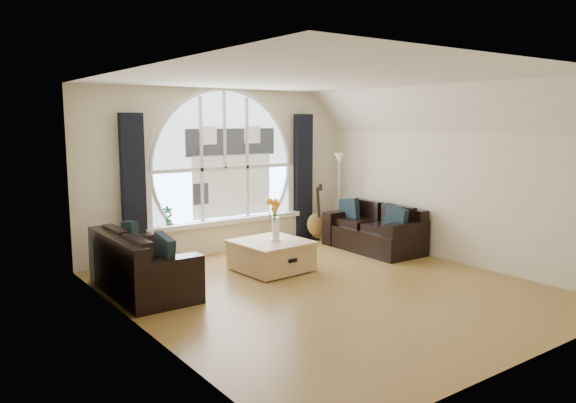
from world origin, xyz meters
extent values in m
cube|color=brown|center=(0.00, 0.00, 0.00)|extent=(5.00, 5.50, 0.01)
cube|color=silver|center=(0.00, 0.00, 2.70)|extent=(5.00, 5.50, 0.01)
cube|color=beige|center=(0.00, 2.75, 1.35)|extent=(5.00, 0.01, 2.70)
cube|color=beige|center=(0.00, -2.75, 1.35)|extent=(5.00, 0.01, 2.70)
cube|color=beige|center=(-2.50, 0.00, 1.35)|extent=(0.01, 5.50, 2.70)
cube|color=beige|center=(2.50, 0.00, 1.35)|extent=(0.01, 5.50, 2.70)
cube|color=silver|center=(2.20, 0.00, 2.35)|extent=(0.92, 5.50, 0.72)
cube|color=silver|center=(0.00, 2.72, 1.62)|extent=(2.60, 0.06, 2.15)
cube|color=white|center=(0.00, 2.65, 0.51)|extent=(2.90, 0.22, 0.08)
cube|color=white|center=(0.00, 2.69, 1.62)|extent=(2.76, 0.08, 2.15)
cube|color=silver|center=(0.15, 2.71, 1.50)|extent=(1.70, 0.02, 1.50)
cube|color=black|center=(-1.60, 2.63, 1.15)|extent=(0.35, 0.12, 2.30)
cube|color=black|center=(1.60, 2.63, 1.15)|extent=(0.35, 0.12, 2.30)
cube|color=black|center=(-2.01, 1.28, 0.40)|extent=(0.87, 1.73, 0.77)
cube|color=black|center=(2.03, 1.23, 0.40)|extent=(0.89, 1.72, 0.75)
cube|color=tan|center=(-0.10, 1.18, 0.24)|extent=(1.06, 1.06, 0.48)
cube|color=silver|center=(-1.99, 1.45, 0.50)|extent=(0.63, 0.63, 0.10)
cube|color=white|center=(-0.04, 1.15, 0.83)|extent=(0.24, 0.24, 0.70)
cube|color=#B2B2B2|center=(2.08, 2.18, 0.80)|extent=(0.24, 0.24, 1.60)
cube|color=olive|center=(1.71, 2.37, 0.53)|extent=(0.42, 0.35, 1.06)
imported|color=#1E6023|center=(-1.06, 2.65, 0.71)|extent=(0.18, 0.13, 0.32)
camera|label=1|loc=(-4.54, -5.34, 2.18)|focal=34.43mm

